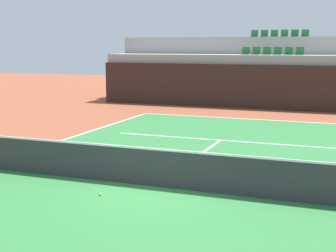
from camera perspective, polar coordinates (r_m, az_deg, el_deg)
The scene contains 12 objects.
ground_plane at distance 12.31m, azimuth -1.67°, elevation -7.05°, with size 80.00×80.00×0.00m, color brown.
court_surface at distance 12.31m, azimuth -1.67°, elevation -7.03°, with size 11.00×24.00×0.01m, color #2D7238.
baseline_far at distance 23.55m, azimuth 9.63°, elevation 0.78°, with size 11.00×0.10×0.00m, color white.
service_line_far at distance 18.22m, azimuth 6.13°, elevation -1.65°, with size 8.26×0.10×0.00m, color white.
centre_service_line at distance 15.21m, azimuth 3.00°, elevation -3.81°, with size 0.10×6.40×0.00m, color white.
back_wall at distance 27.34m, azimuth 11.39°, elevation 4.45°, with size 19.60×0.30×2.43m, color black.
stands_tier_lower at distance 28.65m, azimuth 11.87°, elevation 5.16°, with size 19.60×2.40×2.94m, color #9E9E99.
stands_tier_upper at distance 30.99m, azimuth 12.63°, elevation 6.39°, with size 19.60×2.40×3.96m, color #9E9E99.
seating_row_lower at distance 28.68m, azimuth 12.01°, elevation 8.35°, with size 3.49×0.44×0.44m.
seating_row_upper at distance 31.05m, azimuth 12.80°, elevation 10.28°, with size 3.49×0.44×0.44m.
tennis_net at distance 12.18m, azimuth -1.68°, elevation -4.76°, with size 11.08×0.08×1.07m.
tennis_ball_0 at distance 11.67m, azimuth -7.87°, elevation -7.86°, with size 0.07×0.07×0.07m, color #CCE033.
Camera 1 is at (4.58, -10.89, 3.49)m, focal length 52.46 mm.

